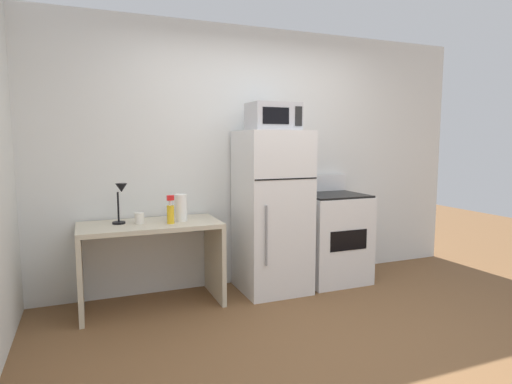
# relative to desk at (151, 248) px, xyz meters

# --- Properties ---
(ground_plane) EXTENTS (12.00, 12.00, 0.00)m
(ground_plane) POSITION_rel_desk_xyz_m (1.09, -1.33, -0.53)
(ground_plane) COLOR brown
(wall_back_white) EXTENTS (5.00, 0.10, 2.60)m
(wall_back_white) POSITION_rel_desk_xyz_m (1.09, 0.37, 0.77)
(wall_back_white) COLOR silver
(wall_back_white) RESTS_ON ground
(desk) EXTENTS (1.21, 0.60, 0.75)m
(desk) POSITION_rel_desk_xyz_m (0.00, 0.00, 0.00)
(desk) COLOR beige
(desk) RESTS_ON ground
(desk_lamp) EXTENTS (0.14, 0.12, 0.35)m
(desk_lamp) POSITION_rel_desk_xyz_m (-0.23, 0.05, 0.46)
(desk_lamp) COLOR black
(desk_lamp) RESTS_ON desk
(coffee_mug) EXTENTS (0.08, 0.08, 0.09)m
(coffee_mug) POSITION_rel_desk_xyz_m (-0.09, -0.00, 0.27)
(coffee_mug) COLOR white
(coffee_mug) RESTS_ON desk
(spray_bottle) EXTENTS (0.06, 0.06, 0.25)m
(spray_bottle) POSITION_rel_desk_xyz_m (0.16, -0.10, 0.32)
(spray_bottle) COLOR yellow
(spray_bottle) RESTS_ON desk
(paper_towel_roll) EXTENTS (0.11, 0.11, 0.24)m
(paper_towel_roll) POSITION_rel_desk_xyz_m (0.28, -0.01, 0.34)
(paper_towel_roll) COLOR white
(paper_towel_roll) RESTS_ON desk
(refrigerator) EXTENTS (0.63, 0.66, 1.56)m
(refrigerator) POSITION_rel_desk_xyz_m (1.17, -0.02, 0.25)
(refrigerator) COLOR white
(refrigerator) RESTS_ON ground
(microwave) EXTENTS (0.46, 0.35, 0.26)m
(microwave) POSITION_rel_desk_xyz_m (1.17, -0.04, 1.17)
(microwave) COLOR #B7B7BC
(microwave) RESTS_ON refrigerator
(oven_range) EXTENTS (0.65, 0.61, 1.10)m
(oven_range) POSITION_rel_desk_xyz_m (1.87, 0.00, -0.06)
(oven_range) COLOR white
(oven_range) RESTS_ON ground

